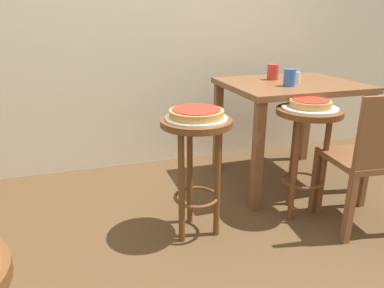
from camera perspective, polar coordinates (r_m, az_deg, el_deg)
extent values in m
plane|color=brown|center=(1.88, -0.21, -21.10)|extent=(6.00, 6.00, 0.00)
cylinder|color=brown|center=(1.95, 0.70, 3.45)|extent=(0.39, 0.39, 0.03)
cylinder|color=brown|center=(2.18, -0.36, -4.61)|extent=(0.04, 0.04, 0.67)
cylinder|color=brown|center=(2.00, -1.68, -7.03)|extent=(0.04, 0.04, 0.67)
cylinder|color=brown|center=(2.06, 4.02, -6.21)|extent=(0.04, 0.04, 0.67)
torus|color=brown|center=(2.12, 0.65, -8.36)|extent=(0.26, 0.26, 0.02)
cylinder|color=white|center=(1.95, 0.70, 4.11)|extent=(0.34, 0.34, 0.01)
cylinder|color=tan|center=(1.94, 0.71, 4.85)|extent=(0.30, 0.30, 0.04)
cylinder|color=red|center=(1.94, 0.71, 5.51)|extent=(0.26, 0.26, 0.01)
cylinder|color=brown|center=(2.29, 18.08, 4.86)|extent=(0.39, 0.39, 0.03)
cylinder|color=brown|center=(2.49, 15.64, -2.29)|extent=(0.04, 0.04, 0.67)
cylinder|color=brown|center=(2.29, 15.89, -4.20)|extent=(0.04, 0.04, 0.67)
cylinder|color=brown|center=(2.41, 20.10, -3.48)|extent=(0.04, 0.04, 0.67)
torus|color=brown|center=(2.43, 16.98, -5.48)|extent=(0.26, 0.26, 0.02)
cylinder|color=silver|center=(2.28, 18.14, 5.43)|extent=(0.33, 0.33, 0.01)
cylinder|color=tan|center=(2.28, 18.21, 6.07)|extent=(0.24, 0.24, 0.04)
cylinder|color=red|center=(2.27, 18.27, 6.63)|extent=(0.22, 0.22, 0.01)
cube|color=brown|center=(2.75, 15.26, 9.00)|extent=(0.94, 0.78, 0.04)
cube|color=brown|center=(2.36, 10.31, -2.13)|extent=(0.06, 0.06, 0.74)
cube|color=brown|center=(2.84, 25.42, -0.04)|extent=(0.06, 0.06, 0.74)
cube|color=brown|center=(2.95, 4.11, 2.50)|extent=(0.06, 0.06, 0.74)
cube|color=brown|center=(3.34, 17.59, 3.67)|extent=(0.06, 0.06, 0.74)
cylinder|color=#3360B2|center=(2.58, 15.16, 10.11)|extent=(0.08, 0.08, 0.12)
cylinder|color=red|center=(2.82, 12.65, 11.05)|extent=(0.08, 0.08, 0.11)
cylinder|color=white|center=(2.71, 16.34, 10.04)|extent=(0.04, 0.04, 0.08)
cube|color=brown|center=(2.37, 25.44, -2.08)|extent=(0.44, 0.44, 0.04)
cube|color=brown|center=(2.68, 25.57, -4.86)|extent=(0.04, 0.04, 0.42)
cube|color=brown|center=(2.49, 18.92, -5.83)|extent=(0.04, 0.04, 0.42)
cube|color=brown|center=(2.22, 23.61, -9.57)|extent=(0.04, 0.04, 0.42)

